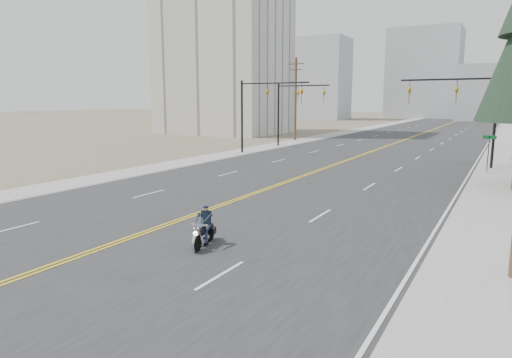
% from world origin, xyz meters
% --- Properties ---
extents(road, '(20.00, 200.00, 0.01)m').
position_xyz_m(road, '(0.00, 70.00, 0.01)').
color(road, '#303033').
rests_on(road, ground).
extents(sidewalk_left, '(3.00, 200.00, 0.01)m').
position_xyz_m(sidewalk_left, '(-11.50, 70.00, 0.01)').
color(sidewalk_left, '#A5A5A0').
rests_on(sidewalk_left, ground).
extents(sidewalk_right, '(3.00, 200.00, 0.01)m').
position_xyz_m(sidewalk_right, '(11.50, 70.00, 0.01)').
color(sidewalk_right, '#A5A5A0').
rests_on(sidewalk_right, ground).
extents(traffic_mast_left, '(7.10, 0.26, 7.00)m').
position_xyz_m(traffic_mast_left, '(-8.98, 32.00, 4.94)').
color(traffic_mast_left, black).
rests_on(traffic_mast_left, ground).
extents(traffic_mast_right, '(7.10, 0.26, 7.00)m').
position_xyz_m(traffic_mast_right, '(8.98, 32.00, 4.94)').
color(traffic_mast_right, black).
rests_on(traffic_mast_right, ground).
extents(traffic_mast_far, '(6.10, 0.26, 7.00)m').
position_xyz_m(traffic_mast_far, '(-9.31, 40.00, 4.87)').
color(traffic_mast_far, black).
rests_on(traffic_mast_far, ground).
extents(street_sign, '(0.90, 0.06, 2.62)m').
position_xyz_m(street_sign, '(10.80, 30.00, 1.80)').
color(street_sign, black).
rests_on(street_sign, ground).
extents(utility_pole_left, '(2.20, 0.30, 10.50)m').
position_xyz_m(utility_pole_left, '(-12.50, 48.00, 5.48)').
color(utility_pole_left, brown).
rests_on(utility_pole_left, ground).
extents(apartment_block, '(18.00, 14.00, 30.00)m').
position_xyz_m(apartment_block, '(-28.00, 55.00, 15.00)').
color(apartment_block, silver).
rests_on(apartment_block, ground).
extents(haze_bldg_a, '(14.00, 12.00, 22.00)m').
position_xyz_m(haze_bldg_a, '(-35.00, 115.00, 11.00)').
color(haze_bldg_a, '#B7BCC6').
rests_on(haze_bldg_a, ground).
extents(haze_bldg_b, '(18.00, 14.00, 14.00)m').
position_xyz_m(haze_bldg_b, '(8.00, 125.00, 7.00)').
color(haze_bldg_b, '#ADB2B7').
rests_on(haze_bldg_b, ground).
extents(haze_bldg_d, '(20.00, 15.00, 26.00)m').
position_xyz_m(haze_bldg_d, '(-12.00, 140.00, 13.00)').
color(haze_bldg_d, '#ADB2B7').
rests_on(haze_bldg_d, ground).
extents(haze_bldg_f, '(12.00, 12.00, 16.00)m').
position_xyz_m(haze_bldg_f, '(-50.00, 130.00, 8.00)').
color(haze_bldg_f, '#ADB2B7').
rests_on(haze_bldg_f, ground).
extents(motorcyclist, '(1.20, 1.95, 1.41)m').
position_xyz_m(motorcyclist, '(2.94, 6.03, 0.71)').
color(motorcyclist, black).
rests_on(motorcyclist, ground).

